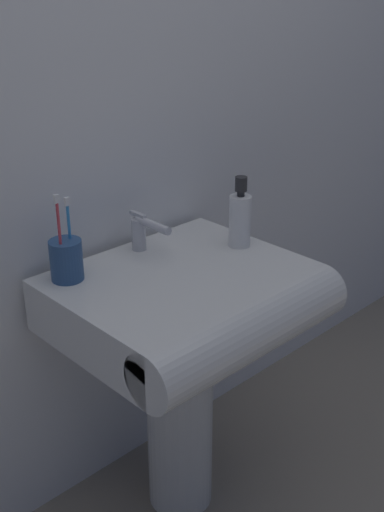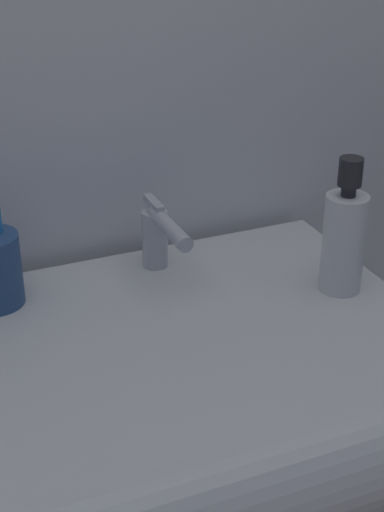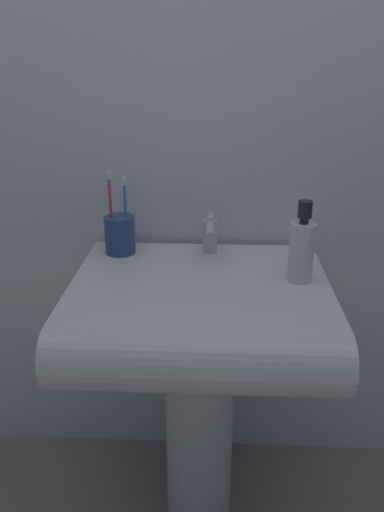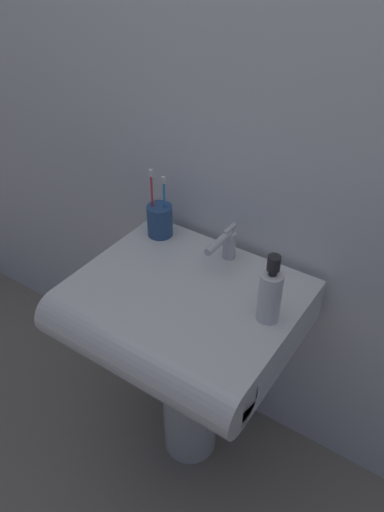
{
  "view_description": "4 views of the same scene",
  "coord_description": "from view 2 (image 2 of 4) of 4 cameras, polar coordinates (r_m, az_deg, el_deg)",
  "views": [
    {
      "loc": [
        -0.96,
        -1.05,
        1.42
      ],
      "look_at": [
        0.04,
        -0.01,
        0.76
      ],
      "focal_mm": 45.0,
      "sensor_mm": 36.0,
      "label": 1
    },
    {
      "loc": [
        -0.33,
        -0.79,
        1.27
      ],
      "look_at": [
        0.0,
        0.0,
        0.83
      ],
      "focal_mm": 55.0,
      "sensor_mm": 36.0,
      "label": 2
    },
    {
      "loc": [
        0.03,
        -1.06,
        1.24
      ],
      "look_at": [
        -0.02,
        0.01,
        0.79
      ],
      "focal_mm": 35.0,
      "sensor_mm": 36.0,
      "label": 3
    },
    {
      "loc": [
        0.59,
        -0.85,
        1.61
      ],
      "look_at": [
        -0.0,
        0.02,
        0.82
      ],
      "focal_mm": 35.0,
      "sensor_mm": 36.0,
      "label": 4
    }
  ],
  "objects": [
    {
      "name": "soap_bottle",
      "position": [
        1.08,
        11.0,
        1.32
      ],
      "size": [
        0.06,
        0.06,
        0.19
      ],
      "color": "white",
      "rests_on": "sink_basin"
    },
    {
      "name": "sink_basin",
      "position": [
        1.01,
        0.96,
        -9.83
      ],
      "size": [
        0.6,
        0.52,
        0.14
      ],
      "color": "white",
      "rests_on": "sink_pedestal"
    },
    {
      "name": "faucet",
      "position": [
        1.12,
        -2.41,
        1.61
      ],
      "size": [
        0.04,
        0.15,
        0.1
      ],
      "color": "silver",
      "rests_on": "sink_basin"
    }
  ]
}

